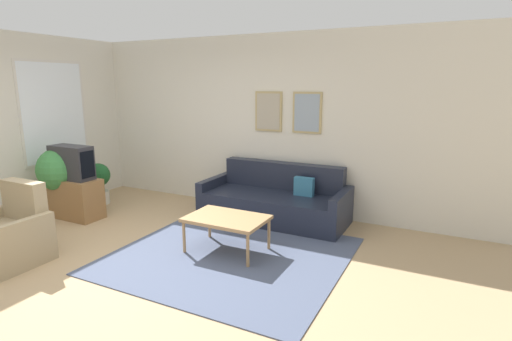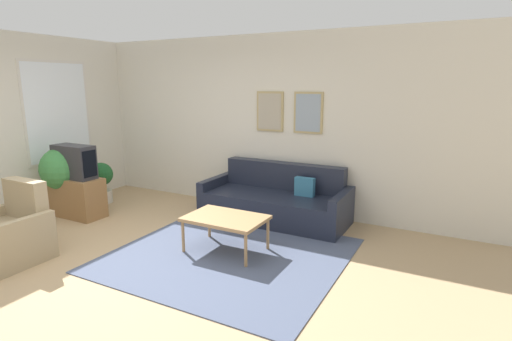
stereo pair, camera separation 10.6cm
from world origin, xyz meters
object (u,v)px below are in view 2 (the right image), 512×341
object	(u,v)px
couch	(276,201)
coffee_table	(226,220)
tv	(74,162)
armchair	(7,236)
potted_plant_tall	(63,172)

from	to	relation	value
couch	coffee_table	size ratio (longest dim) A/B	2.28
coffee_table	tv	distance (m)	2.70
coffee_table	armchair	world-z (taller)	armchair
potted_plant_tall	coffee_table	bearing A→B (deg)	-0.65
armchair	couch	bearing A→B (deg)	37.37
armchair	potted_plant_tall	size ratio (longest dim) A/B	0.85
coffee_table	tv	size ratio (longest dim) A/B	1.39
armchair	potted_plant_tall	world-z (taller)	potted_plant_tall
tv	potted_plant_tall	xyz separation A→B (m)	(-0.24, -0.03, -0.17)
couch	tv	world-z (taller)	tv
couch	armchair	world-z (taller)	armchair
coffee_table	potted_plant_tall	bearing A→B (deg)	179.35
armchair	coffee_table	bearing A→B (deg)	18.89
couch	potted_plant_tall	size ratio (longest dim) A/B	2.04
couch	armchair	xyz separation A→B (m)	(-2.07, -2.69, 0.02)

